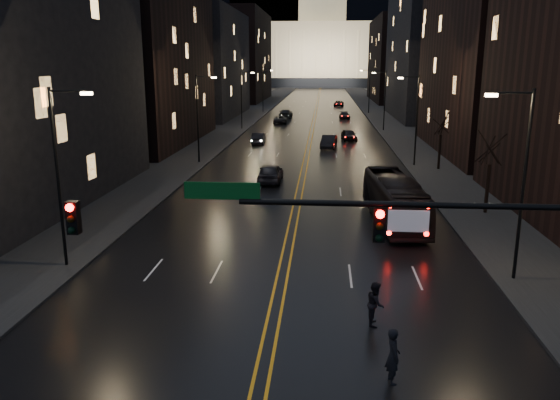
% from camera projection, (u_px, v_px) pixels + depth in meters
% --- Properties ---
extents(ground, '(900.00, 900.00, 0.00)m').
position_uv_depth(ground, '(259.00, 393.00, 17.13)').
color(ground, black).
rests_on(ground, ground).
extents(road, '(20.00, 320.00, 0.02)m').
position_uv_depth(road, '(317.00, 103.00, 142.84)').
color(road, black).
rests_on(road, ground).
extents(sidewalk_left, '(8.00, 320.00, 0.16)m').
position_uv_depth(sidewalk_left, '(264.00, 103.00, 143.91)').
color(sidewalk_left, black).
rests_on(sidewalk_left, ground).
extents(sidewalk_right, '(8.00, 320.00, 0.16)m').
position_uv_depth(sidewalk_right, '(371.00, 103.00, 141.72)').
color(sidewalk_right, black).
rests_on(sidewalk_right, ground).
extents(center_line, '(0.62, 320.00, 0.01)m').
position_uv_depth(center_line, '(317.00, 103.00, 142.83)').
color(center_line, orange).
rests_on(center_line, road).
extents(building_left_mid, '(12.00, 30.00, 28.00)m').
position_uv_depth(building_left_mid, '(141.00, 31.00, 67.59)').
color(building_left_mid, black).
rests_on(building_left_mid, ground).
extents(building_left_far, '(12.00, 34.00, 20.00)m').
position_uv_depth(building_left_far, '(207.00, 64.00, 105.31)').
color(building_left_far, black).
rests_on(building_left_far, ground).
extents(building_left_dist, '(12.00, 40.00, 24.00)m').
position_uv_depth(building_left_dist, '(243.00, 57.00, 151.24)').
color(building_left_dist, black).
rests_on(building_left_dist, ground).
extents(building_right_mid, '(12.00, 34.00, 26.00)m').
position_uv_depth(building_right_mid, '(429.00, 47.00, 101.30)').
color(building_right_mid, black).
rests_on(building_right_mid, ground).
extents(building_right_dist, '(12.00, 40.00, 22.00)m').
position_uv_depth(building_right_dist, '(396.00, 60.00, 148.20)').
color(building_right_dist, black).
rests_on(building_right_dist, ground).
extents(capitol, '(90.00, 50.00, 58.50)m').
position_uv_depth(capitol, '(322.00, 48.00, 254.71)').
color(capitol, black).
rests_on(capitol, ground).
extents(traffic_signal, '(17.29, 0.45, 7.00)m').
position_uv_depth(traffic_signal, '(464.00, 243.00, 15.43)').
color(traffic_signal, black).
rests_on(traffic_signal, ground).
extents(streetlamp_right_near, '(2.13, 0.25, 9.00)m').
position_uv_depth(streetlamp_right_near, '(520.00, 176.00, 24.72)').
color(streetlamp_right_near, black).
rests_on(streetlamp_right_near, ground).
extents(streetlamp_left_near, '(2.13, 0.25, 9.00)m').
position_uv_depth(streetlamp_left_near, '(61.00, 169.00, 26.42)').
color(streetlamp_left_near, black).
rests_on(streetlamp_left_near, ground).
extents(streetlamp_right_mid, '(2.13, 0.25, 9.00)m').
position_uv_depth(streetlamp_right_mid, '(415.00, 116.00, 53.73)').
color(streetlamp_right_mid, black).
rests_on(streetlamp_right_mid, ground).
extents(streetlamp_left_mid, '(2.13, 0.25, 9.00)m').
position_uv_depth(streetlamp_left_mid, '(199.00, 114.00, 55.42)').
color(streetlamp_left_mid, black).
rests_on(streetlamp_left_mid, ground).
extents(streetlamp_right_far, '(2.13, 0.25, 9.00)m').
position_uv_depth(streetlamp_right_far, '(384.00, 97.00, 82.74)').
color(streetlamp_right_far, black).
rests_on(streetlamp_right_far, ground).
extents(streetlamp_left_far, '(2.13, 0.25, 9.00)m').
position_uv_depth(streetlamp_left_far, '(243.00, 97.00, 84.43)').
color(streetlamp_left_far, black).
rests_on(streetlamp_left_far, ground).
extents(streetlamp_right_dist, '(2.13, 0.25, 9.00)m').
position_uv_depth(streetlamp_right_dist, '(369.00, 89.00, 111.75)').
color(streetlamp_right_dist, black).
rests_on(streetlamp_right_dist, ground).
extents(streetlamp_left_dist, '(2.13, 0.25, 9.00)m').
position_uv_depth(streetlamp_left_dist, '(264.00, 88.00, 113.44)').
color(streetlamp_left_dist, black).
rests_on(streetlamp_left_dist, ground).
extents(tree_right_mid, '(2.40, 2.40, 6.65)m').
position_uv_depth(tree_right_mid, '(491.00, 149.00, 36.29)').
color(tree_right_mid, black).
rests_on(tree_right_mid, ground).
extents(tree_right_far, '(2.40, 2.40, 6.65)m').
position_uv_depth(tree_right_far, '(441.00, 124.00, 51.76)').
color(tree_right_far, black).
rests_on(tree_right_far, ground).
extents(bus, '(3.32, 10.80, 2.96)m').
position_uv_depth(bus, '(394.00, 200.00, 35.28)').
color(bus, black).
rests_on(bus, ground).
extents(oncoming_car_a, '(2.02, 4.96, 1.68)m').
position_uv_depth(oncoming_car_a, '(270.00, 173.00, 47.40)').
color(oncoming_car_a, black).
rests_on(oncoming_car_a, ground).
extents(oncoming_car_b, '(1.74, 4.49, 1.46)m').
position_uv_depth(oncoming_car_b, '(258.00, 138.00, 70.09)').
color(oncoming_car_b, black).
rests_on(oncoming_car_b, ground).
extents(oncoming_car_c, '(2.58, 5.07, 1.37)m').
position_uv_depth(oncoming_car_c, '(280.00, 120.00, 94.21)').
color(oncoming_car_c, black).
rests_on(oncoming_car_c, ground).
extents(oncoming_car_d, '(2.43, 5.74, 1.65)m').
position_uv_depth(oncoming_car_d, '(286.00, 114.00, 103.65)').
color(oncoming_car_d, black).
rests_on(oncoming_car_d, ground).
extents(receding_car_a, '(2.20, 4.96, 1.58)m').
position_uv_depth(receding_car_a, '(329.00, 142.00, 66.67)').
color(receding_car_a, black).
rests_on(receding_car_a, ground).
extents(receding_car_b, '(2.27, 4.63, 1.52)m').
position_uv_depth(receding_car_b, '(349.00, 135.00, 73.18)').
color(receding_car_b, black).
rests_on(receding_car_b, ground).
extents(receding_car_c, '(2.06, 4.54, 1.29)m').
position_uv_depth(receding_car_c, '(345.00, 116.00, 101.90)').
color(receding_car_c, black).
rests_on(receding_car_c, ground).
extents(receding_car_d, '(2.64, 5.06, 1.36)m').
position_uv_depth(receding_car_d, '(339.00, 104.00, 132.30)').
color(receding_car_d, black).
rests_on(receding_car_d, ground).
extents(pedestrian_a, '(0.57, 0.76, 1.90)m').
position_uv_depth(pedestrian_a, '(393.00, 356.00, 17.46)').
color(pedestrian_a, black).
rests_on(pedestrian_a, ground).
extents(pedestrian_b, '(0.53, 0.89, 1.77)m').
position_uv_depth(pedestrian_b, '(375.00, 303.00, 21.44)').
color(pedestrian_b, black).
rests_on(pedestrian_b, ground).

